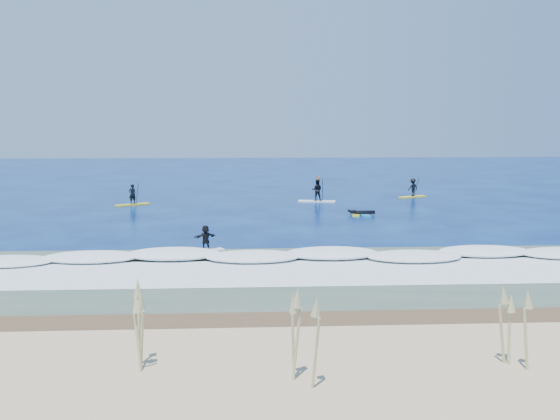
{
  "coord_description": "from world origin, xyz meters",
  "views": [
    {
      "loc": [
        -3.27,
        -40.55,
        6.77
      ],
      "look_at": [
        -0.94,
        3.2,
        0.6
      ],
      "focal_mm": 40.0,
      "sensor_mm": 36.0,
      "label": 1
    }
  ],
  "objects": [
    {
      "name": "marker_buoy",
      "position": [
        5.06,
        31.08,
        0.29
      ],
      "size": [
        0.28,
        0.28,
        0.67
      ],
      "rotation": [
        0.0,
        0.0,
        0.29
      ],
      "color": "#DA5113",
      "rests_on": "ground"
    },
    {
      "name": "dune",
      "position": [
        0.0,
        -27.0,
        0.0
      ],
      "size": [
        90.0,
        7.0,
        2.0
      ],
      "primitive_type": "cube",
      "color": "tan",
      "rests_on": "ground"
    },
    {
      "name": "wave_surfer",
      "position": [
        -5.42,
        -8.94,
        0.8
      ],
      "size": [
        1.96,
        1.39,
        1.41
      ],
      "rotation": [
        0.0,
        0.0,
        0.5
      ],
      "color": "white",
      "rests_on": "breaking_wave"
    },
    {
      "name": "sup_paddler_right",
      "position": [
        11.81,
        15.14,
        0.77
      ],
      "size": [
        2.83,
        1.94,
        1.98
      ],
      "rotation": [
        0.0,
        0.0,
        0.48
      ],
      "color": "yellow",
      "rests_on": "ground"
    },
    {
      "name": "whitewater",
      "position": [
        0.0,
        -13.0,
        0.0
      ],
      "size": [
        34.0,
        5.0,
        0.02
      ],
      "primitive_type": "cube",
      "color": "silver",
      "rests_on": "ground"
    },
    {
      "name": "ground",
      "position": [
        0.0,
        0.0,
        0.0
      ],
      "size": [
        160.0,
        160.0,
        0.0
      ],
      "primitive_type": "plane",
      "color": "#030F4A",
      "rests_on": "ground"
    },
    {
      "name": "shallow_water",
      "position": [
        0.0,
        -14.0,
        0.01
      ],
      "size": [
        90.0,
        13.0,
        0.01
      ],
      "primitive_type": "cube",
      "color": "#384C3F",
      "rests_on": "ground"
    },
    {
      "name": "wet_sand_strip",
      "position": [
        0.0,
        -21.5,
        0.0
      ],
      "size": [
        90.0,
        5.0,
        0.08
      ],
      "primitive_type": "cube",
      "color": "#4E3924",
      "rests_on": "ground"
    },
    {
      "name": "dune_grass",
      "position": [
        0.0,
        -27.0,
        1.85
      ],
      "size": [
        40.0,
        4.0,
        1.7
      ],
      "primitive_type": null,
      "color": "tan",
      "rests_on": "dune"
    },
    {
      "name": "prone_paddler_near",
      "position": [
        4.89,
        4.62,
        0.13
      ],
      "size": [
        1.45,
        1.91,
        0.39
      ],
      "rotation": [
        0.0,
        0.0,
        1.26
      ],
      "color": "#FFF31B",
      "rests_on": "ground"
    },
    {
      "name": "sup_paddler_center",
      "position": [
        2.73,
        12.33,
        0.83
      ],
      "size": [
        3.27,
        1.41,
        2.23
      ],
      "rotation": [
        0.0,
        0.0,
        -0.2
      ],
      "color": "white",
      "rests_on": "ground"
    },
    {
      "name": "prone_paddler_far",
      "position": [
        5.28,
        4.35,
        0.15
      ],
      "size": [
        1.69,
        2.16,
        0.44
      ],
      "rotation": [
        0.0,
        0.0,
        1.68
      ],
      "color": "#1C83D4",
      "rests_on": "ground"
    },
    {
      "name": "breaking_wave",
      "position": [
        0.0,
        -10.0,
        0.0
      ],
      "size": [
        40.0,
        6.0,
        0.3
      ],
      "primitive_type": "cube",
      "color": "white",
      "rests_on": "ground"
    },
    {
      "name": "sup_paddler_left",
      "position": [
        -12.71,
        10.97,
        0.63
      ],
      "size": [
        2.79,
        2.15,
        2.01
      ],
      "rotation": [
        0.0,
        0.0,
        0.57
      ],
      "color": "gold",
      "rests_on": "ground"
    }
  ]
}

